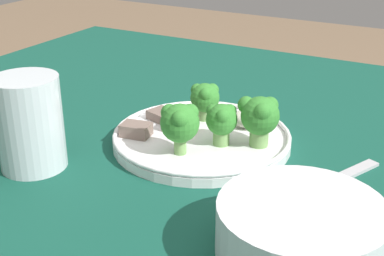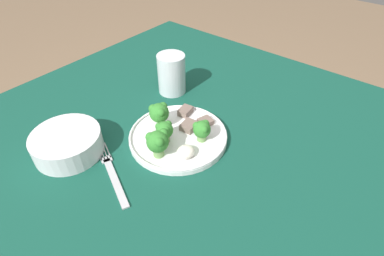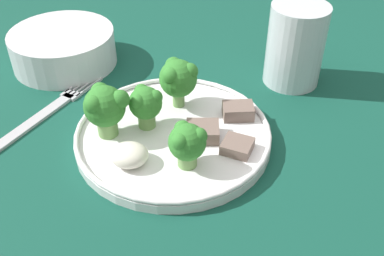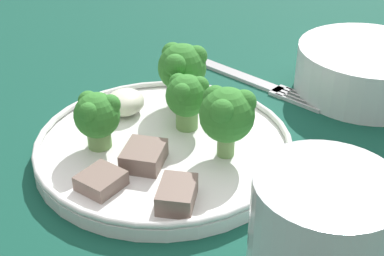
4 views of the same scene
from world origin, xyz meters
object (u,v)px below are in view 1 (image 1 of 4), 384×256
Objects in this scene: fork at (321,187)px; drinking_glass at (30,128)px; cream_bowl at (301,232)px; dinner_plate at (202,138)px.

drinking_glass is (0.32, 0.12, 0.05)m from fork.
cream_bowl is 0.34m from drinking_glass.
cream_bowl reaches higher than dinner_plate.
dinner_plate is at bearing -134.40° from drinking_glass.
drinking_glass is (0.15, 0.15, 0.04)m from dinner_plate.
cream_bowl is at bearing 97.42° from fork.
drinking_glass is (0.34, -0.01, 0.03)m from cream_bowl.
cream_bowl is (-0.19, 0.17, 0.02)m from dinner_plate.
fork is 1.23× the size of cream_bowl.
cream_bowl reaches higher than fork.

